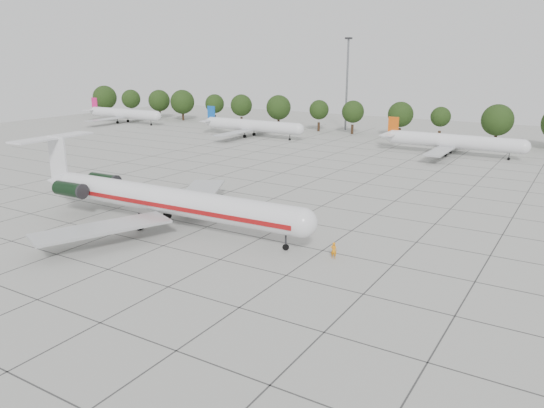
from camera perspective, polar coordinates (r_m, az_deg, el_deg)
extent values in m
plane|color=#A5A59E|center=(62.27, -1.17, -3.68)|extent=(260.00, 260.00, 0.00)
cube|color=#383838|center=(74.74, 5.04, -0.40)|extent=(170.00, 170.00, 0.02)
cylinder|color=silver|center=(66.02, -10.79, 0.34)|extent=(35.92, 4.55, 3.28)
sphere|color=silver|center=(56.51, 3.29, -2.02)|extent=(3.28, 3.28, 3.28)
cone|color=silver|center=(80.42, -22.02, 2.21)|extent=(5.09, 3.46, 3.28)
cube|color=#9A0E10|center=(67.31, -9.88, 0.46)|extent=(34.81, 1.30, 0.55)
cube|color=#9A0E10|center=(64.88, -11.72, -0.21)|extent=(34.81, 1.30, 0.55)
cube|color=#B7BABC|center=(74.61, -7.80, 1.18)|extent=(10.86, 15.38, 0.30)
cube|color=#B7BABC|center=(61.90, -17.82, -2.48)|extent=(10.04, 15.53, 0.30)
cube|color=black|center=(77.30, -17.97, 2.32)|extent=(2.23, 1.37, 0.25)
cylinder|color=black|center=(77.76, -17.60, 2.42)|extent=(4.84, 2.06, 1.89)
cube|color=black|center=(74.44, -20.48, 1.59)|extent=(2.23, 1.37, 0.25)
cylinder|color=black|center=(74.01, -20.88, 1.47)|extent=(4.84, 2.06, 1.89)
cube|color=silver|center=(79.36, -22.05, 4.62)|extent=(3.19, 0.39, 5.97)
cube|color=silver|center=(79.47, -22.58, 6.62)|extent=(3.41, 12.04, 0.22)
cylinder|color=black|center=(58.18, 1.49, -4.11)|extent=(0.21, 0.21, 1.89)
cylinder|color=black|center=(58.38, 1.49, -4.66)|extent=(0.71, 0.30, 0.70)
cylinder|color=black|center=(70.37, -11.22, -0.58)|extent=(0.25, 0.25, 1.79)
cylinder|color=black|center=(70.60, -11.19, -1.20)|extent=(1.02, 0.63, 1.00)
cylinder|color=black|center=(66.72, -14.09, -1.66)|extent=(0.25, 0.25, 1.79)
cylinder|color=black|center=(66.95, -14.04, -2.31)|extent=(1.02, 0.63, 1.00)
imported|color=orange|center=(56.24, 6.66, -4.97)|extent=(0.71, 0.51, 1.81)
cylinder|color=silver|center=(175.37, -15.60, 9.36)|extent=(27.20, 3.00, 3.00)
cube|color=#B7BABC|center=(176.22, -15.79, 8.98)|extent=(3.50, 27.20, 0.25)
cube|color=#D41666|center=(185.13, -18.56, 10.24)|extent=(2.40, 0.25, 3.60)
cylinder|color=black|center=(177.87, -15.24, 8.62)|extent=(0.80, 0.45, 0.80)
cylinder|color=black|center=(174.89, -16.29, 8.43)|extent=(0.80, 0.45, 0.80)
cylinder|color=silver|center=(139.79, -2.11, 8.43)|extent=(27.20, 3.00, 3.00)
cube|color=#B7BABC|center=(140.49, -2.45, 7.97)|extent=(3.50, 27.20, 0.25)
cube|color=#0D4CAB|center=(147.30, -6.55, 9.73)|extent=(2.40, 0.25, 3.60)
cylinder|color=black|center=(142.50, -1.95, 7.52)|extent=(0.80, 0.45, 0.80)
cylinder|color=black|center=(138.89, -2.96, 7.29)|extent=(0.80, 0.45, 0.80)
cylinder|color=silver|center=(120.09, 18.95, 6.40)|extent=(27.20, 3.00, 3.00)
cube|color=#B7BABC|center=(120.48, 18.44, 5.89)|extent=(3.50, 27.20, 0.25)
cube|color=#D1500C|center=(123.30, 12.93, 8.30)|extent=(2.40, 0.25, 3.60)
cylinder|color=black|center=(122.83, 18.63, 5.39)|extent=(0.80, 0.45, 0.80)
cylinder|color=black|center=(118.60, 18.13, 5.09)|extent=(0.80, 0.45, 0.80)
cylinder|color=#332114|center=(204.69, -17.44, 9.56)|extent=(0.70, 0.70, 2.50)
sphere|color=black|center=(204.30, -17.55, 10.88)|extent=(8.44, 8.44, 8.44)
cylinder|color=#332114|center=(195.02, -14.83, 9.48)|extent=(0.70, 0.70, 2.50)
sphere|color=black|center=(194.61, -14.93, 10.87)|extent=(6.44, 6.44, 6.44)
cylinder|color=#332114|center=(185.78, -11.96, 9.37)|extent=(0.70, 0.70, 2.50)
sphere|color=black|center=(185.35, -12.04, 10.83)|extent=(7.14, 7.14, 7.14)
cylinder|color=#332114|center=(178.99, -9.54, 9.26)|extent=(0.70, 0.70, 2.50)
sphere|color=black|center=(178.53, -9.61, 10.78)|extent=(7.79, 7.79, 7.79)
cylinder|color=#332114|center=(170.69, -6.14, 9.09)|extent=(0.70, 0.70, 2.50)
sphere|color=black|center=(170.22, -6.19, 10.67)|extent=(5.94, 5.94, 5.94)
cylinder|color=#332114|center=(164.72, -3.29, 8.91)|extent=(0.70, 0.70, 2.50)
sphere|color=black|center=(164.23, -3.32, 10.56)|extent=(6.57, 6.57, 6.57)
cylinder|color=#332114|center=(157.64, 0.70, 8.63)|extent=(0.70, 0.70, 2.50)
sphere|color=black|center=(157.12, 0.71, 10.35)|extent=(7.15, 7.15, 7.15)
cylinder|color=#332114|center=(151.37, 5.04, 8.28)|extent=(0.70, 0.70, 2.50)
sphere|color=black|center=(150.84, 5.08, 10.07)|extent=(5.43, 5.43, 5.43)
cylinder|color=#332114|center=(147.16, 8.62, 7.95)|extent=(0.70, 0.70, 2.50)
sphere|color=black|center=(146.61, 8.70, 9.79)|extent=(5.99, 5.99, 5.99)
cylinder|color=#332114|center=(142.61, 13.54, 7.45)|extent=(0.70, 0.70, 2.50)
sphere|color=black|center=(142.04, 13.66, 9.34)|extent=(6.50, 6.50, 6.50)
cylinder|color=#332114|center=(139.84, 17.53, 7.00)|extent=(0.70, 0.70, 2.50)
sphere|color=black|center=(139.26, 17.69, 8.93)|extent=(4.93, 4.93, 4.93)
cylinder|color=#332114|center=(137.31, 22.88, 6.35)|extent=(0.70, 0.70, 2.50)
sphere|color=black|center=(136.72, 23.09, 8.31)|extent=(7.40, 7.40, 7.40)
cylinder|color=slate|center=(154.54, 8.06, 12.53)|extent=(0.56, 0.56, 25.00)
cube|color=black|center=(154.39, 8.24, 17.24)|extent=(1.60, 1.60, 0.50)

